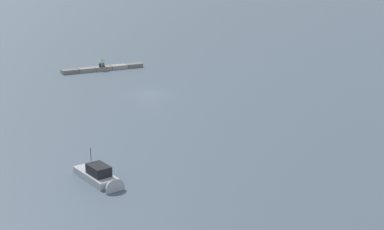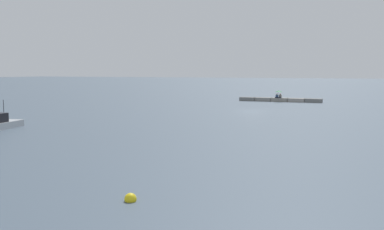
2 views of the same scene
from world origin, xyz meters
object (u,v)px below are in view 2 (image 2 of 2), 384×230
object	(u,v)px
person_seated_blue_right	(277,96)
umbrella_open_green	(279,91)
mooring_buoy_mid	(130,199)
person_seated_grey_left	(280,96)

from	to	relation	value
person_seated_blue_right	umbrella_open_green	bearing A→B (deg)	-145.72
umbrella_open_green	mooring_buoy_mid	size ratio (longest dim) A/B	2.57
mooring_buoy_mid	umbrella_open_green	bearing A→B (deg)	-84.38
umbrella_open_green	mooring_buoy_mid	distance (m)	59.59
person_seated_grey_left	person_seated_blue_right	size ratio (longest dim) A/B	1.00
umbrella_open_green	person_seated_grey_left	bearing A→B (deg)	170.89
umbrella_open_green	mooring_buoy_mid	world-z (taller)	umbrella_open_green
person_seated_grey_left	mooring_buoy_mid	size ratio (longest dim) A/B	1.47
person_seated_blue_right	mooring_buoy_mid	bearing A→B (deg)	105.83
person_seated_grey_left	mooring_buoy_mid	distance (m)	59.50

